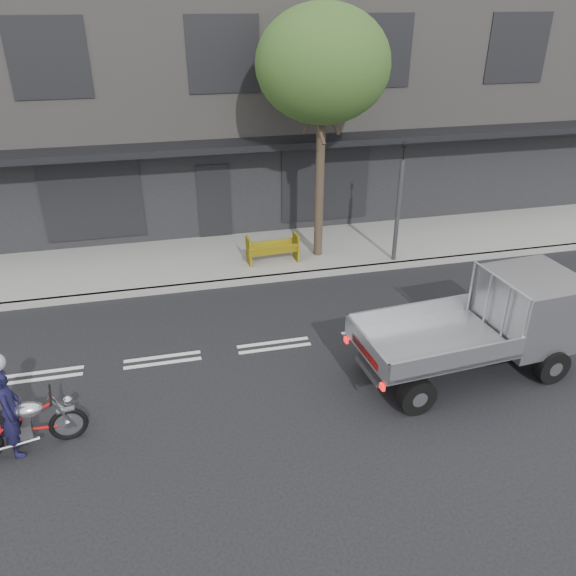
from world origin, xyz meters
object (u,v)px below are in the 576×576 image
Objects in this scene: street_tree at (323,66)px; construction_barrier at (274,251)px; motorcycle at (24,425)px; traffic_light_pole at (398,209)px; rider at (10,412)px; flatbed_ute at (513,314)px.

street_tree is 4.94m from construction_barrier.
motorcycle is at bearing -132.95° from construction_barrier.
traffic_light_pole reaches higher than rider.
rider is (-7.03, -6.33, -4.45)m from street_tree.
flatbed_ute reaches higher than construction_barrier.
street_tree reaches higher than rider.
rider is 9.38m from flatbed_ute.
street_tree is at bearing 17.08° from construction_barrier.
traffic_light_pole is 2.42× the size of construction_barrier.
construction_barrier is at bearing -162.92° from street_tree.
rider reaches higher than motorcycle.
flatbed_ute is (9.22, 0.40, 0.65)m from motorcycle.
street_tree is 3.42× the size of motorcycle.
flatbed_ute is at bearing -68.55° from street_tree.
motorcycle is (-8.88, -5.48, -1.13)m from traffic_light_pole.
construction_barrier is (-3.38, 0.43, -1.10)m from traffic_light_pole.
flatbed_ute is at bearing -86.26° from traffic_light_pole.
flatbed_ute is at bearing -7.18° from motorcycle.
motorcycle is 1.19× the size of rider.
motorcycle is (-6.88, -6.33, -4.75)m from street_tree.
rider is (-9.03, -5.48, -0.82)m from traffic_light_pole.
construction_barrier is (-3.71, 5.51, -0.62)m from flatbed_ute.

